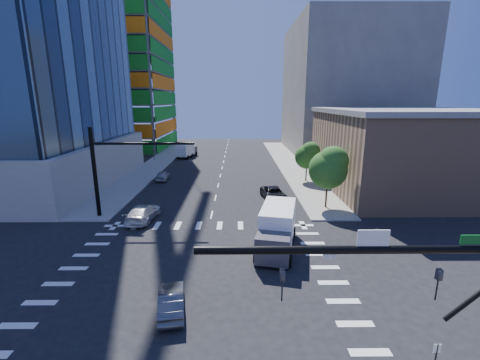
{
  "coord_description": "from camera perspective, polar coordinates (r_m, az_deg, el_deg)",
  "views": [
    {
      "loc": [
        2.71,
        -19.74,
        11.63
      ],
      "look_at": [
        2.94,
        8.0,
        4.74
      ],
      "focal_mm": 24.0,
      "sensor_mm": 36.0,
      "label": 1
    }
  ],
  "objects": [
    {
      "name": "signal_mast_nw",
      "position": [
        34.28,
        -22.25,
        2.59
      ],
      "size": [
        10.2,
        0.4,
        9.0
      ],
      "color": "black",
      "rests_on": "sidewalk_nw"
    },
    {
      "name": "road_markings",
      "position": [
        23.07,
        -7.47,
        -16.44
      ],
      "size": [
        20.0,
        20.0,
        0.01
      ],
      "primitive_type": "cube",
      "color": "silver",
      "rests_on": "ground"
    },
    {
      "name": "construction_building",
      "position": [
        88.01,
        -22.09,
        21.48
      ],
      "size": [
        25.16,
        34.5,
        70.6
      ],
      "color": "slate",
      "rests_on": "ground"
    },
    {
      "name": "commercial_building",
      "position": [
        47.74,
        27.47,
        4.78
      ],
      "size": [
        20.5,
        22.5,
        10.6
      ],
      "color": "#A47D5F",
      "rests_on": "ground"
    },
    {
      "name": "car_sb_mid",
      "position": [
        49.34,
        -13.6,
        0.74
      ],
      "size": [
        1.72,
        4.07,
        1.37
      ],
      "primitive_type": "imported",
      "rotation": [
        0.0,
        0.0,
        3.17
      ],
      "color": "#ABAEB3",
      "rests_on": "ground"
    },
    {
      "name": "bg_building_ne",
      "position": [
        78.62,
        18.16,
        15.01
      ],
      "size": [
        24.0,
        30.0,
        28.0
      ],
      "primitive_type": "cube",
      "color": "slate",
      "rests_on": "ground"
    },
    {
      "name": "car_sb_near",
      "position": [
        33.43,
        -16.79,
        -5.59
      ],
      "size": [
        2.7,
        5.64,
        1.59
      ],
      "primitive_type": "imported",
      "rotation": [
        0.0,
        0.0,
        3.05
      ],
      "color": "silver",
      "rests_on": "ground"
    },
    {
      "name": "ground",
      "position": [
        23.07,
        -7.47,
        -16.45
      ],
      "size": [
        160.0,
        160.0,
        0.0
      ],
      "primitive_type": "plane",
      "color": "black",
      "rests_on": "ground"
    },
    {
      "name": "tree_north",
      "position": [
        47.39,
        12.02,
        4.36
      ],
      "size": [
        3.54,
        3.52,
        5.78
      ],
      "color": "#382316",
      "rests_on": "sidewalk_ne"
    },
    {
      "name": "box_truck_far",
      "position": [
        68.59,
        -9.34,
        5.12
      ],
      "size": [
        3.79,
        6.1,
        2.98
      ],
      "rotation": [
        0.0,
        0.0,
        2.88
      ],
      "color": "black",
      "rests_on": "ground"
    },
    {
      "name": "car_nb_far",
      "position": [
        38.84,
        5.98,
        -2.41
      ],
      "size": [
        3.15,
        5.61,
        1.48
      ],
      "primitive_type": "imported",
      "rotation": [
        0.0,
        0.0,
        0.13
      ],
      "color": "black",
      "rests_on": "ground"
    },
    {
      "name": "box_truck_near",
      "position": [
        25.79,
        6.5,
        -9.3
      ],
      "size": [
        4.08,
        6.87,
        3.37
      ],
      "rotation": [
        0.0,
        0.0,
        -0.22
      ],
      "color": "black",
      "rests_on": "ground"
    },
    {
      "name": "tree_south",
      "position": [
        35.75,
        15.65,
        2.23
      ],
      "size": [
        4.16,
        4.16,
        6.82
      ],
      "color": "#382316",
      "rests_on": "sidewalk_ne"
    },
    {
      "name": "car_sb_cross",
      "position": [
        19.72,
        -12.1,
        -20.25
      ],
      "size": [
        2.03,
        4.09,
        1.29
      ],
      "primitive_type": "imported",
      "rotation": [
        0.0,
        0.0,
        3.32
      ],
      "color": "#4C4D51",
      "rests_on": "ground"
    },
    {
      "name": "sidewalk_ne",
      "position": [
        61.63,
        8.69,
        2.98
      ],
      "size": [
        5.0,
        60.0,
        0.15
      ],
      "primitive_type": "cube",
      "color": "gray",
      "rests_on": "ground"
    },
    {
      "name": "sidewalk_nw",
      "position": [
        62.72,
        -14.52,
        2.89
      ],
      "size": [
        5.0,
        60.0,
        0.15
      ],
      "primitive_type": "cube",
      "color": "gray",
      "rests_on": "ground"
    }
  ]
}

